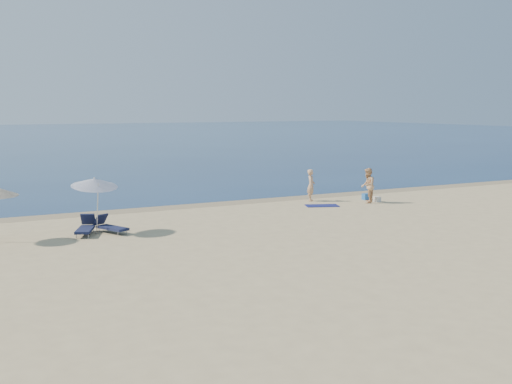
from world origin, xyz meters
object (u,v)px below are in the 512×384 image
at_px(umbrella_near, 95,182).
at_px(person_right, 368,185).
at_px(person_left, 311,185).
at_px(blue_cooler, 367,197).

bearing_deg(umbrella_near, person_right, -0.03).
bearing_deg(person_left, blue_cooler, -72.45).
distance_m(person_right, umbrella_near, 15.00).
relative_size(blue_cooler, umbrella_near, 0.20).
height_order(blue_cooler, umbrella_near, umbrella_near).
height_order(person_right, umbrella_near, umbrella_near).
relative_size(person_left, person_right, 0.93).
distance_m(person_right, blue_cooler, 1.43).
xyz_separation_m(person_left, person_right, (2.33, -1.95, 0.07)).
xyz_separation_m(person_right, blue_cooler, (0.71, 0.97, -0.76)).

